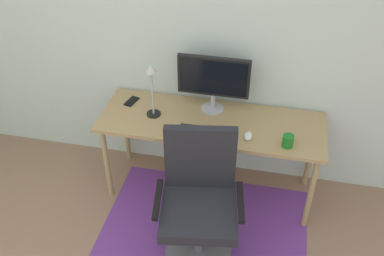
{
  "coord_description": "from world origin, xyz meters",
  "views": [
    {
      "loc": [
        0.77,
        -0.88,
        2.74
      ],
      "look_at": [
        0.24,
        1.58,
        0.83
      ],
      "focal_mm": 41.15,
      "sensor_mm": 36.0,
      "label": 1
    }
  ],
  "objects": [
    {
      "name": "cell_phone",
      "position": [
        -0.34,
        1.95,
        0.74
      ],
      "size": [
        0.1,
        0.15,
        0.01
      ],
      "primitive_type": "cube",
      "rotation": [
        0.0,
        0.0,
        -0.25
      ],
      "color": "black",
      "rests_on": "desk"
    },
    {
      "name": "desk_lamp",
      "position": [
        -0.12,
        1.82,
        1.02
      ],
      "size": [
        0.11,
        0.11,
        0.45
      ],
      "color": "black",
      "rests_on": "desk"
    },
    {
      "name": "coffee_cup",
      "position": [
        0.93,
        1.64,
        0.78
      ],
      "size": [
        0.08,
        0.08,
        0.09
      ],
      "primitive_type": "cylinder",
      "color": "#1A7021",
      "rests_on": "desk"
    },
    {
      "name": "area_rug",
      "position": [
        0.39,
        1.23,
        0.0
      ],
      "size": [
        1.59,
        1.44,
        0.01
      ],
      "primitive_type": "cube",
      "color": "#70378F",
      "rests_on": "ground"
    },
    {
      "name": "keyboard",
      "position": [
        0.34,
        1.66,
        0.74
      ],
      "size": [
        0.43,
        0.13,
        0.02
      ],
      "primitive_type": "cube",
      "color": "black",
      "rests_on": "desk"
    },
    {
      "name": "monitor",
      "position": [
        0.32,
        1.99,
        1.01
      ],
      "size": [
        0.56,
        0.18,
        0.46
      ],
      "color": "#B2B2B7",
      "rests_on": "desk"
    },
    {
      "name": "desk",
      "position": [
        0.34,
        1.83,
        0.66
      ],
      "size": [
        1.74,
        0.6,
        0.73
      ],
      "color": "tan",
      "rests_on": "ground"
    },
    {
      "name": "office_chair",
      "position": [
        0.38,
        1.2,
        0.44
      ],
      "size": [
        0.65,
        0.6,
        1.01
      ],
      "rotation": [
        0.0,
        0.0,
        0.17
      ],
      "color": "slate",
      "rests_on": "ground"
    },
    {
      "name": "computer_mouse",
      "position": [
        0.64,
        1.68,
        0.75
      ],
      "size": [
        0.06,
        0.1,
        0.03
      ],
      "primitive_type": "ellipsoid",
      "color": "white",
      "rests_on": "desk"
    },
    {
      "name": "wall_back",
      "position": [
        0.0,
        2.2,
        1.3
      ],
      "size": [
        6.0,
        0.1,
        2.6
      ],
      "primitive_type": "cube",
      "color": "silver",
      "rests_on": "ground"
    }
  ]
}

